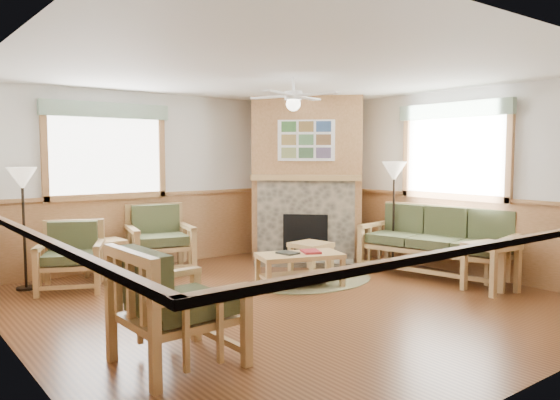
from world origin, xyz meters
TOP-DOWN VIEW (x-y plane):
  - floor at (0.00, 0.00)m, footprint 6.00×6.00m
  - ceiling at (0.00, 0.00)m, footprint 6.00×6.00m
  - wall_back at (0.00, 3.00)m, footprint 6.00×0.02m
  - wall_front at (0.00, -3.00)m, footprint 6.00×0.02m
  - wall_left at (-3.00, 0.00)m, footprint 0.02×6.00m
  - wall_right at (3.00, 0.00)m, footprint 0.02×6.00m
  - wainscot at (0.00, 0.00)m, footprint 6.00×6.00m
  - fireplace at (2.05, 2.05)m, footprint 3.11×3.11m
  - window_back at (-1.10, 2.96)m, footprint 1.90×0.16m
  - window_right at (2.96, -0.20)m, footprint 0.16×1.90m
  - ceiling_fan at (0.30, 0.30)m, footprint 1.59×1.59m
  - sofa at (2.55, -0.24)m, footprint 2.30×1.31m
  - armchair_back_left at (-1.89, 2.17)m, footprint 1.03×1.03m
  - armchair_back_right at (-0.50, 2.47)m, footprint 1.06×1.06m
  - armchair_left at (-1.96, -0.97)m, footprint 0.92×0.92m
  - coffee_table at (0.57, 0.49)m, footprint 1.23×0.88m
  - end_table_chairs at (-1.30, 2.55)m, footprint 0.51×0.49m
  - end_table_sofa at (2.33, -1.21)m, footprint 0.62×0.60m
  - footstool at (1.26, 1.06)m, footprint 0.58×0.58m
  - braided_rug at (0.90, 0.57)m, footprint 2.29×2.29m
  - floor_lamp_left at (-2.36, 2.55)m, footprint 0.42×0.42m
  - floor_lamp_right at (2.55, 0.59)m, footprint 0.48×0.48m
  - book_red at (0.72, 0.44)m, footprint 0.33×0.36m
  - book_dark at (0.42, 0.56)m, footprint 0.23×0.29m

SIDE VIEW (x-z plane):
  - floor at x=0.00m, z-range -0.01..0.00m
  - braided_rug at x=0.90m, z-range 0.00..0.01m
  - coffee_table at x=0.57m, z-range 0.00..0.44m
  - footstool at x=1.26m, z-range 0.00..0.45m
  - end_table_chairs at x=-1.30m, z-range 0.00..0.55m
  - end_table_sofa at x=2.33m, z-range 0.00..0.63m
  - armchair_back_left at x=-1.89m, z-range 0.00..0.87m
  - book_dark at x=0.42m, z-range 0.46..0.48m
  - book_red at x=0.72m, z-range 0.46..0.49m
  - armchair_back_right at x=-0.50m, z-range 0.00..0.99m
  - sofa at x=2.55m, z-range 0.00..0.99m
  - armchair_left at x=-1.96m, z-range 0.00..1.01m
  - wainscot at x=0.00m, z-range 0.00..1.10m
  - floor_lamp_left at x=-2.36m, z-range 0.00..1.60m
  - floor_lamp_right at x=2.55m, z-range 0.00..1.65m
  - wall_back at x=0.00m, z-range 0.00..2.70m
  - wall_front at x=0.00m, z-range 0.00..2.70m
  - wall_left at x=-3.00m, z-range 0.00..2.70m
  - wall_right at x=3.00m, z-range 0.00..2.70m
  - fireplace at x=2.05m, z-range 0.00..2.70m
  - window_back at x=-1.10m, z-range 1.78..3.28m
  - window_right at x=2.96m, z-range 1.78..3.28m
  - ceiling_fan at x=0.30m, z-range 2.48..2.84m
  - ceiling at x=0.00m, z-range 2.70..2.71m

